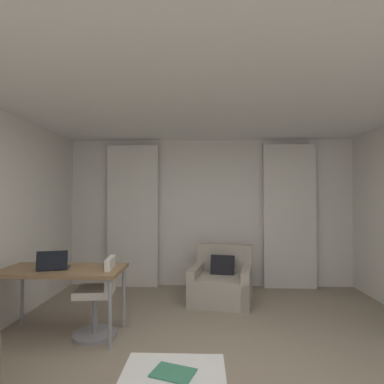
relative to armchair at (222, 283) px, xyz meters
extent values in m
cube|color=silver|center=(-0.15, 0.83, 1.04)|extent=(5.12, 0.06, 2.60)
cube|color=white|center=(-0.15, -2.20, 2.37)|extent=(5.12, 6.12, 0.06)
cube|color=silver|center=(-1.53, 0.70, 0.99)|extent=(0.90, 0.06, 2.50)
cube|color=silver|center=(1.22, 0.70, 0.99)|extent=(0.90, 0.06, 2.50)
cube|color=#B2A899|center=(-0.01, -0.04, -0.07)|extent=(1.03, 1.02, 0.38)
cube|color=#B2A899|center=(0.06, 0.31, 0.33)|extent=(0.89, 0.31, 0.42)
cube|color=#B2A899|center=(0.36, -0.12, 0.00)|extent=(0.28, 0.87, 0.52)
cube|color=#B2A899|center=(-0.38, 0.03, 0.00)|extent=(0.28, 0.87, 0.52)
cube|color=black|center=(0.02, 0.08, 0.22)|extent=(0.39, 0.27, 0.37)
cube|color=olive|center=(-1.87, -1.31, 0.48)|extent=(1.35, 0.66, 0.04)
cylinder|color=#99999E|center=(-2.50, -1.03, 0.10)|extent=(0.04, 0.04, 0.72)
cylinder|color=#99999E|center=(-1.24, -1.03, 0.10)|extent=(0.04, 0.04, 0.72)
cylinder|color=#99999E|center=(-1.24, -1.59, 0.10)|extent=(0.04, 0.04, 0.72)
cylinder|color=gray|center=(-1.50, -1.30, -0.03)|extent=(0.06, 0.06, 0.46)
cylinder|color=gray|center=(-1.50, -1.30, -0.24)|extent=(0.48, 0.48, 0.04)
cube|color=silver|center=(-1.50, -1.30, 0.24)|extent=(0.44, 0.44, 0.08)
cube|color=silver|center=(-1.34, -1.28, 0.45)|extent=(0.10, 0.36, 0.34)
cube|color=#2D2D33|center=(-1.96, -1.33, 0.51)|extent=(0.37, 0.30, 0.02)
cube|color=black|center=(-1.93, -1.44, 0.61)|extent=(0.32, 0.14, 0.20)
cube|color=#387F5B|center=(-0.49, -2.68, 0.11)|extent=(0.33, 0.28, 0.01)
camera|label=1|loc=(-0.28, -4.83, 1.29)|focal=29.47mm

